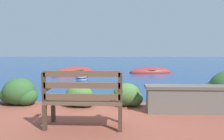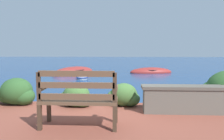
{
  "view_description": "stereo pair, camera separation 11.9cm",
  "coord_description": "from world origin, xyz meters",
  "views": [
    {
      "loc": [
        0.4,
        -5.05,
        1.46
      ],
      "look_at": [
        -0.05,
        5.31,
        0.49
      ],
      "focal_mm": 35.0,
      "sensor_mm": 36.0,
      "label": 1
    },
    {
      "loc": [
        0.52,
        -5.04,
        1.46
      ],
      "look_at": [
        -0.05,
        5.31,
        0.49
      ],
      "focal_mm": 35.0,
      "sensor_mm": 36.0,
      "label": 2
    }
  ],
  "objects": [
    {
      "name": "hedge_clump_centre",
      "position": [
        -0.53,
        -0.4,
        0.44
      ],
      "size": [
        0.73,
        0.53,
        0.5
      ],
      "color": "#426B33",
      "rests_on": "patio_terrace"
    },
    {
      "name": "stone_wall",
      "position": [
        1.74,
        -0.75,
        0.49
      ],
      "size": [
        1.73,
        0.39,
        0.54
      ],
      "color": "#666056",
      "rests_on": "patio_terrace"
    },
    {
      "name": "park_bench",
      "position": [
        -0.2,
        -1.68,
        0.7
      ],
      "size": [
        1.23,
        0.48,
        0.93
      ],
      "rotation": [
        0.0,
        0.0,
        0.13
      ],
      "color": "#433123",
      "rests_on": "patio_terrace"
    },
    {
      "name": "rowboat_nearest",
      "position": [
        -2.55,
        8.11,
        0.06
      ],
      "size": [
        2.79,
        3.41,
        0.75
      ],
      "rotation": [
        0.0,
        0.0,
        4.16
      ],
      "color": "#9E2D28",
      "rests_on": "ground_plane"
    },
    {
      "name": "rowboat_mid",
      "position": [
        2.22,
        8.74,
        0.05
      ],
      "size": [
        2.78,
        1.34,
        0.62
      ],
      "rotation": [
        0.0,
        0.0,
        3.31
      ],
      "color": "#9E2D28",
      "rests_on": "ground_plane"
    },
    {
      "name": "hedge_clump_far_right",
      "position": [
        1.87,
        -0.44,
        0.44
      ],
      "size": [
        0.73,
        0.53,
        0.5
      ],
      "color": "#2D5628",
      "rests_on": "patio_terrace"
    },
    {
      "name": "mooring_buoy",
      "position": [
        -1.55,
        5.58,
        0.09
      ],
      "size": [
        0.59,
        0.59,
        0.53
      ],
      "color": "white",
      "rests_on": "ground_plane"
    },
    {
      "name": "hedge_clump_left",
      "position": [
        -1.92,
        -0.29,
        0.48
      ],
      "size": [
        0.89,
        0.64,
        0.6
      ],
      "color": "#2D5628",
      "rests_on": "patio_terrace"
    },
    {
      "name": "ground_plane",
      "position": [
        0.0,
        0.0,
        0.0
      ],
      "size": [
        80.0,
        80.0,
        0.0
      ],
      "color": "navy"
    },
    {
      "name": "hedge_clump_right",
      "position": [
        0.51,
        -0.28,
        0.44
      ],
      "size": [
        0.74,
        0.53,
        0.5
      ],
      "color": "#426B33",
      "rests_on": "patio_terrace"
    }
  ]
}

